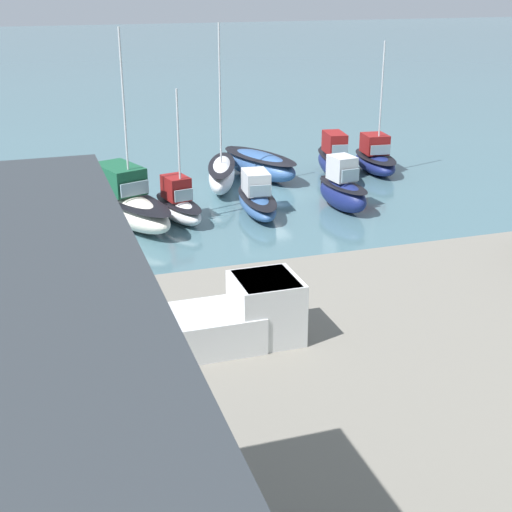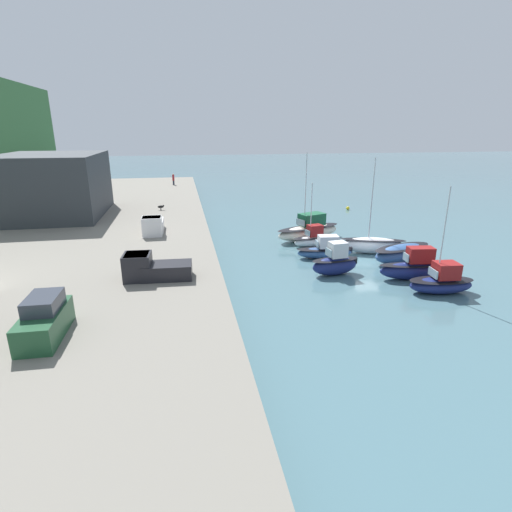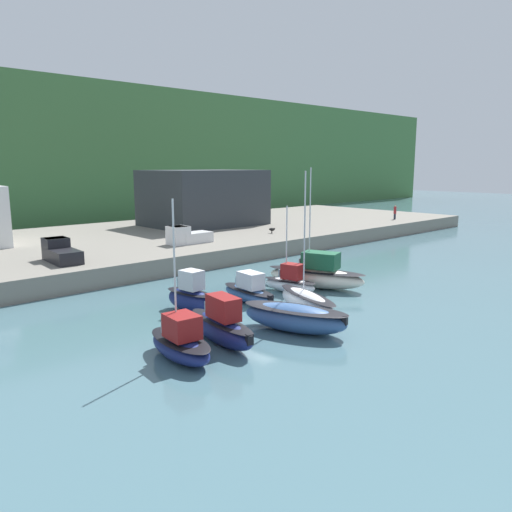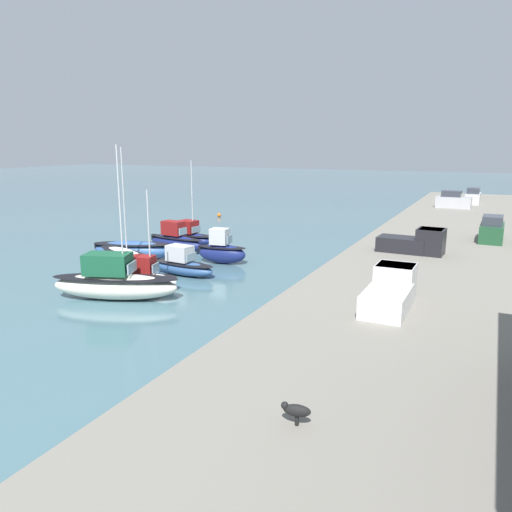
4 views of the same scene
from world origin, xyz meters
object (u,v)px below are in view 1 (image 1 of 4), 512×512
(moored_boat_1, at_px, (257,199))
(moored_boat_6, at_px, (259,164))
(moored_boat_4, at_px, (375,159))
(moored_boat_0, at_px, (343,190))
(moored_boat_3, at_px, (124,202))
(moored_boat_2, at_px, (178,205))
(moored_boat_5, at_px, (335,161))
(pickup_truck_1, at_px, (234,317))
(moored_boat_7, at_px, (222,174))

(moored_boat_1, height_order, moored_boat_6, moored_boat_1)
(moored_boat_6, bearing_deg, moored_boat_4, 153.57)
(moored_boat_0, relative_size, moored_boat_1, 0.77)
(moored_boat_3, distance_m, moored_boat_4, 17.48)
(moored_boat_2, relative_size, moored_boat_4, 0.82)
(moored_boat_0, distance_m, moored_boat_2, 8.81)
(moored_boat_5, xyz_separation_m, moored_boat_6, (4.50, -1.34, -0.16))
(moored_boat_1, relative_size, moored_boat_5, 0.91)
(pickup_truck_1, bearing_deg, moored_boat_3, -177.33)
(moored_boat_6, xyz_separation_m, moored_boat_7, (2.84, 1.55, 0.04))
(moored_boat_4, bearing_deg, moored_boat_2, 27.25)
(moored_boat_2, bearing_deg, moored_boat_1, 165.85)
(moored_boat_0, xyz_separation_m, moored_boat_2, (8.76, -0.93, -0.24))
(moored_boat_0, height_order, moored_boat_3, moored_boat_3)
(moored_boat_1, relative_size, moored_boat_2, 0.83)
(moored_boat_1, xyz_separation_m, moored_boat_5, (-6.85, -5.35, 0.23))
(moored_boat_1, bearing_deg, moored_boat_5, -136.46)
(moored_boat_5, bearing_deg, moored_boat_4, -165.13)
(moored_boat_0, height_order, moored_boat_2, moored_boat_2)
(moored_boat_4, distance_m, moored_boat_7, 10.32)
(moored_boat_2, bearing_deg, moored_boat_4, -170.69)
(moored_boat_3, distance_m, moored_boat_6, 11.10)
(moored_boat_2, xyz_separation_m, moored_boat_4, (-14.01, -5.60, 0.06))
(moored_boat_6, bearing_deg, moored_boat_1, 51.56)
(moored_boat_5, distance_m, moored_boat_6, 4.70)
(moored_boat_2, height_order, moored_boat_7, moored_boat_7)
(pickup_truck_1, bearing_deg, moored_boat_0, 145.82)
(moored_boat_1, bearing_deg, moored_boat_4, -144.17)
(moored_boat_2, xyz_separation_m, pickup_truck_1, (1.88, 16.60, 1.72))
(moored_boat_1, bearing_deg, moored_boat_7, -78.99)
(moored_boat_0, relative_size, moored_boat_4, 0.53)
(moored_boat_2, bearing_deg, moored_boat_5, -167.17)
(moored_boat_1, distance_m, moored_boat_7, 5.16)
(moored_boat_4, distance_m, moored_boat_5, 2.98)
(moored_boat_1, distance_m, moored_boat_4, 11.36)
(moored_boat_4, xyz_separation_m, moored_boat_6, (7.46, -0.96, -0.03))
(moored_boat_1, xyz_separation_m, pickup_truck_1, (6.07, 16.48, 1.75))
(moored_boat_5, bearing_deg, pickup_truck_1, 67.03)
(moored_boat_0, relative_size, moored_boat_2, 0.64)
(moored_boat_2, xyz_separation_m, moored_boat_7, (-3.71, -5.01, 0.07))
(moored_boat_0, height_order, moored_boat_5, moored_boat_0)
(moored_boat_0, distance_m, moored_boat_5, 6.57)
(moored_boat_0, distance_m, moored_boat_1, 4.64)
(moored_boat_1, distance_m, moored_boat_3, 6.89)
(moored_boat_6, relative_size, pickup_truck_1, 1.49)
(moored_boat_1, height_order, pickup_truck_1, pickup_truck_1)
(moored_boat_0, xyz_separation_m, moored_boat_3, (11.43, -1.32, 0.02))
(moored_boat_5, bearing_deg, moored_boat_6, -8.88)
(moored_boat_4, xyz_separation_m, pickup_truck_1, (15.89, 22.20, 1.66))
(moored_boat_3, xyz_separation_m, moored_boat_4, (-16.68, -5.21, -0.21))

